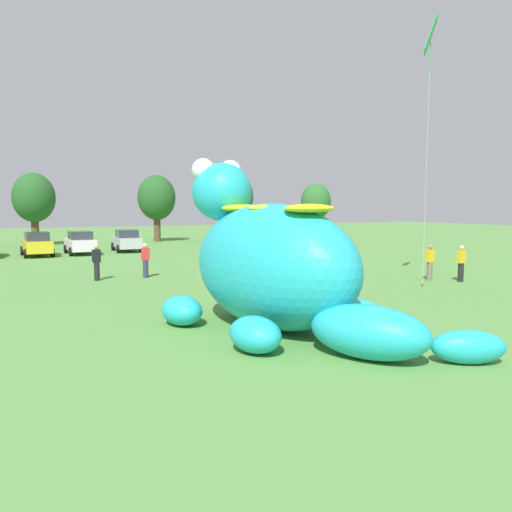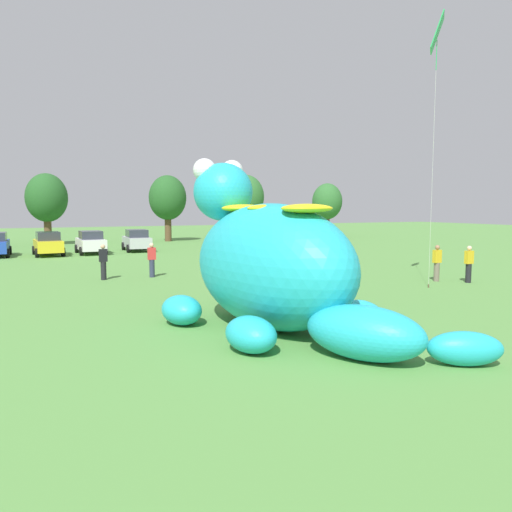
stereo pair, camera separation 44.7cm
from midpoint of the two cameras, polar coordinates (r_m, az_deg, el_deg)
ground_plane at (r=14.32m, az=7.06°, el=-8.42°), size 160.00×160.00×0.00m
giant_inflatable_creature at (r=14.14m, az=2.70°, el=-0.94°), size 6.09×9.50×5.05m
car_yellow at (r=38.52m, az=-22.59°, el=1.32°), size 2.12×4.19×1.72m
car_white at (r=38.90m, az=-18.24°, el=1.51°), size 2.05×4.16×1.72m
car_silver at (r=40.32m, az=-13.31°, el=1.78°), size 2.04×4.15×1.72m
tree_mid_left at (r=49.31m, az=-22.80°, el=6.17°), size 3.71×3.71×6.58m
tree_centre_left at (r=51.38m, az=-9.93°, el=6.60°), size 3.79×3.79×6.73m
tree_centre at (r=53.02m, az=-0.94°, el=6.79°), size 3.91×3.91×6.93m
tree_centre_right at (r=59.45m, az=8.44°, el=6.21°), size 3.55×3.55×6.31m
spectator_near_inflatable at (r=25.00m, az=-11.45°, el=-0.48°), size 0.38×0.26×1.71m
spectator_mid_field at (r=24.85m, az=23.85°, el=-0.89°), size 0.38×0.26×1.71m
spectator_wandering at (r=24.75m, az=20.66°, el=-0.79°), size 0.38×0.26×1.71m
spectator_far_side at (r=24.64m, az=-16.73°, el=-0.69°), size 0.38×0.26×1.71m
tethered_flying_kite at (r=23.55m, az=20.75°, el=22.50°), size 1.13×1.13×11.36m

